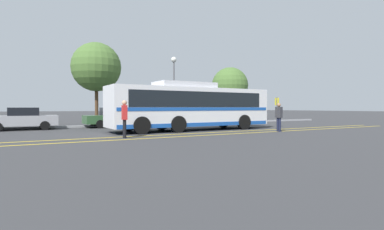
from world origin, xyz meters
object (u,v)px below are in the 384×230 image
(parked_car_0, at_px, (22,119))
(tree_2, at_px, (96,67))
(pedestrian_0, at_px, (279,115))
(parked_car_1, at_px, (117,117))
(bus_stop_sign, at_px, (277,108))
(pedestrian_1, at_px, (124,116))
(transit_bus, at_px, (192,106))
(tree_0, at_px, (230,86))
(street_lamp, at_px, (174,75))

(parked_car_0, xyz_separation_m, tree_2, (5.39, 2.78, 4.10))
(parked_car_0, xyz_separation_m, pedestrian_0, (13.95, -9.24, 0.26))
(parked_car_1, bearing_deg, bus_stop_sign, 55.66)
(parked_car_0, relative_size, pedestrian_1, 2.32)
(transit_bus, height_order, parked_car_0, transit_bus)
(parked_car_0, height_order, pedestrian_1, pedestrian_1)
(transit_bus, height_order, pedestrian_1, transit_bus)
(tree_0, bearing_deg, pedestrian_1, -140.28)
(pedestrian_0, bearing_deg, tree_2, 33.94)
(parked_car_1, relative_size, tree_2, 0.71)
(parked_car_1, relative_size, pedestrian_0, 2.76)
(pedestrian_0, height_order, tree_2, tree_2)
(pedestrian_1, bearing_deg, street_lamp, 149.77)
(tree_0, relative_size, tree_2, 0.89)
(parked_car_1, bearing_deg, parked_car_0, -91.84)
(transit_bus, distance_m, tree_0, 15.80)
(bus_stop_sign, distance_m, tree_2, 14.90)
(pedestrian_0, bearing_deg, tree_0, -27.15)
(parked_car_1, bearing_deg, tree_2, -163.63)
(bus_stop_sign, bearing_deg, tree_2, -130.83)
(transit_bus, height_order, street_lamp, street_lamp)
(parked_car_0, distance_m, pedestrian_1, 9.52)
(pedestrian_0, xyz_separation_m, tree_2, (-8.57, 12.03, 3.83))
(pedestrian_1, height_order, tree_2, tree_2)
(transit_bus, height_order, tree_0, tree_0)
(transit_bus, bearing_deg, tree_2, -153.38)
(tree_2, bearing_deg, parked_car_1, -71.85)
(street_lamp, bearing_deg, tree_2, 173.74)
(street_lamp, relative_size, tree_0, 1.00)
(parked_car_0, xyz_separation_m, bus_stop_sign, (16.52, -6.53, 0.69))
(parked_car_0, relative_size, street_lamp, 0.70)
(transit_bus, xyz_separation_m, tree_0, (11.16, 10.91, 2.44))
(bus_stop_sign, bearing_deg, pedestrian_1, -82.01)
(parked_car_1, relative_size, bus_stop_sign, 2.15)
(parked_car_1, xyz_separation_m, pedestrian_1, (-1.88, -8.41, 0.33))
(transit_bus, bearing_deg, parked_car_1, -149.22)
(pedestrian_0, relative_size, tree_2, 0.26)
(pedestrian_1, distance_m, bus_stop_sign, 12.24)
(street_lamp, height_order, tree_0, street_lamp)
(pedestrian_0, distance_m, tree_2, 15.26)
(parked_car_1, relative_size, street_lamp, 0.79)
(pedestrian_1, bearing_deg, transit_bus, 123.88)
(parked_car_0, distance_m, pedestrian_0, 16.74)
(transit_bus, distance_m, pedestrian_1, 6.05)
(transit_bus, bearing_deg, tree_0, 133.46)
(transit_bus, distance_m, parked_car_0, 11.31)
(parked_car_1, bearing_deg, pedestrian_1, -14.35)
(tree_2, bearing_deg, bus_stop_sign, -39.91)
(pedestrian_0, xyz_separation_m, tree_0, (6.97, 14.53, 3.02))
(street_lamp, height_order, tree_2, tree_2)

